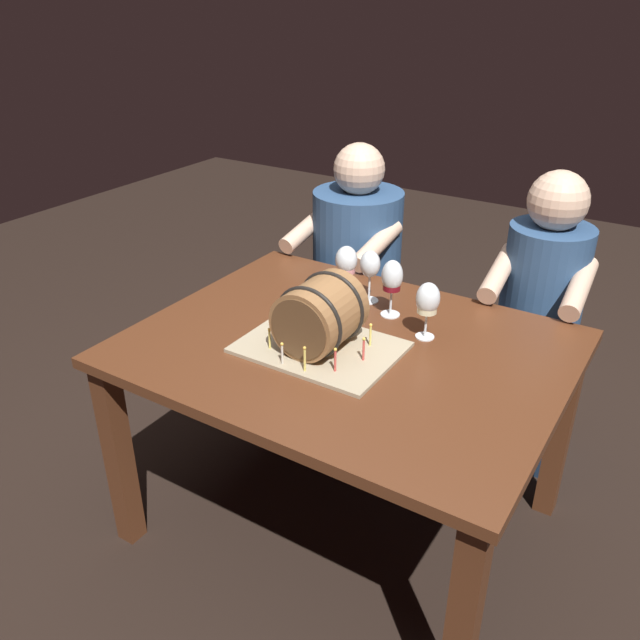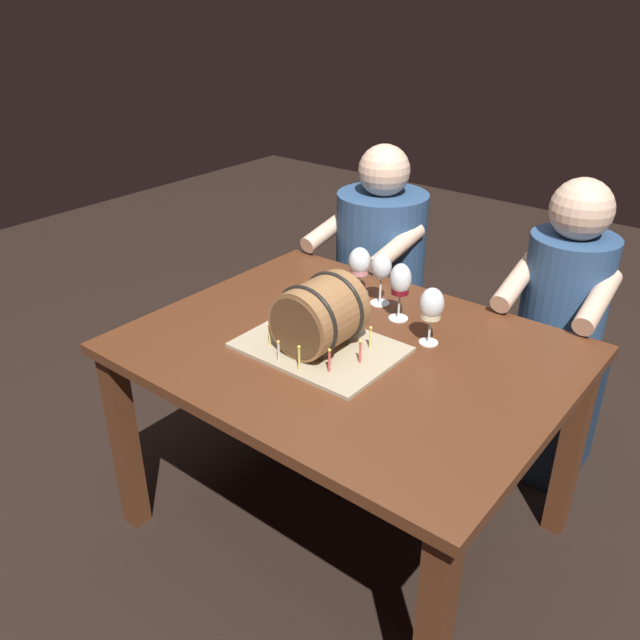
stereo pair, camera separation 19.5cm
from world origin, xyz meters
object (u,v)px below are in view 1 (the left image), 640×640
Objects in this scene: wine_glass_rose at (346,262)px; person_seated_right at (535,337)px; wine_glass_red at (392,278)px; wine_glass_empty at (370,266)px; barrel_cake at (320,319)px; wine_glass_white at (428,301)px; dining_table at (347,371)px; person_seated_left at (356,283)px.

person_seated_right is (0.60, 0.43, -0.33)m from wine_glass_rose.
wine_glass_red is at bearing -126.06° from person_seated_right.
wine_glass_red is at bearing -26.87° from wine_glass_empty.
wine_glass_rose is at bearing 109.64° from barrel_cake.
wine_glass_rose is at bearing 157.02° from wine_glass_white.
dining_table is at bearing -138.01° from wine_glass_white.
wine_glass_rose reaches higher than dining_table.
dining_table is 6.97× the size of wine_glass_empty.
wine_glass_empty reaches higher than dining_table.
wine_glass_rose is (-0.22, 0.08, -0.02)m from wine_glass_red.
barrel_cake is 0.33m from wine_glass_red.
wine_glass_white and wine_glass_empty have the same top height.
person_seated_left is (-0.40, 0.76, -0.08)m from dining_table.
barrel_cake reaches higher than wine_glass_rose.
wine_glass_empty is at bearing 106.51° from dining_table.
dining_table is 0.44m from wine_glass_rose.
wine_glass_white is (0.19, 0.17, 0.23)m from dining_table.
wine_glass_rose is 0.15× the size of person_seated_left.
wine_glass_white is 0.18m from wine_glass_red.
person_seated_left is 1.00× the size of person_seated_right.
person_seated_right is at bearing 35.84° from wine_glass_rose.
wine_glass_white is 1.00× the size of wine_glass_empty.
dining_table is 0.22m from barrel_cake.
wine_glass_red reaches higher than wine_glass_rose.
wine_glass_white is 0.16× the size of person_seated_left.
person_seated_right reaches higher than wine_glass_rose.
wine_glass_white is at bearing -45.59° from person_seated_left.
person_seated_left reaches higher than wine_glass_white.
wine_glass_red reaches higher than wine_glass_empty.
wine_glass_white is 0.16× the size of person_seated_right.
wine_glass_empty is (-0.04, 0.38, 0.03)m from barrel_cake.
wine_glass_red is 1.13× the size of wine_glass_rose.
person_seated_left reaches higher than wine_glass_red.
person_seated_right is at bearing 70.48° from wine_glass_white.
dining_table is 7.53× the size of wine_glass_rose.
barrel_cake is at bearing -103.66° from wine_glass_red.
wine_glass_empty is 0.75m from person_seated_right.
wine_glass_white is 0.95× the size of wine_glass_red.
wine_glass_empty is (-0.11, 0.06, 0.00)m from wine_glass_red.
barrel_cake is 0.40× the size of person_seated_right.
dining_table is 0.86m from person_seated_left.
wine_glass_red is at bearing -50.81° from person_seated_left.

